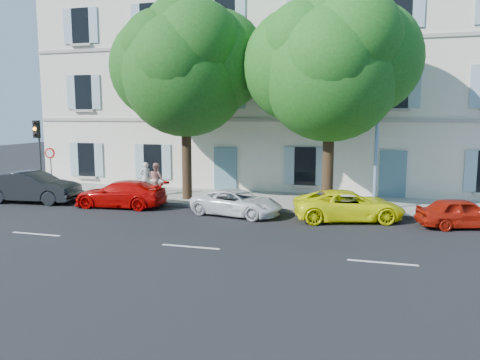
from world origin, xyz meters
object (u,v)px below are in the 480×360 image
(car_red_coupe, at_px, (121,194))
(traffic_light, at_px, (38,141))
(car_red_hatchback, at_px, (463,213))
(road_sign, at_px, (51,161))
(pedestrian_b, at_px, (156,179))
(pedestrian_a, at_px, (146,178))
(car_dark_sedan, at_px, (33,187))
(car_yellow_supercar, at_px, (349,205))
(tree_left, at_px, (185,73))
(street_lamp, at_px, (378,108))
(tree_right, at_px, (330,72))
(car_white_coupe, at_px, (237,203))

(car_red_coupe, relative_size, traffic_light, 1.12)
(car_red_hatchback, distance_m, road_sign, 19.65)
(car_red_coupe, bearing_deg, pedestrian_b, 166.53)
(car_red_coupe, relative_size, pedestrian_a, 2.61)
(car_red_coupe, xyz_separation_m, pedestrian_a, (-0.31, 3.10, 0.35))
(car_dark_sedan, relative_size, car_yellow_supercar, 1.04)
(car_red_coupe, bearing_deg, tree_left, 128.06)
(traffic_light, relative_size, street_lamp, 0.49)
(tree_right, height_order, pedestrian_a, tree_right)
(tree_left, bearing_deg, car_yellow_supercar, -14.74)
(tree_left, distance_m, road_sign, 8.59)
(pedestrian_a, bearing_deg, car_red_coupe, 55.00)
(car_red_hatchback, height_order, traffic_light, traffic_light)
(tree_left, distance_m, pedestrian_b, 5.65)
(tree_left, xyz_separation_m, pedestrian_a, (-2.76, 0.94, -5.27))
(car_dark_sedan, relative_size, pedestrian_b, 2.77)
(pedestrian_b, bearing_deg, traffic_light, 47.57)
(tree_right, bearing_deg, street_lamp, -4.15)
(car_yellow_supercar, distance_m, street_lamp, 4.31)
(car_yellow_supercar, height_order, tree_right, tree_right)
(car_red_hatchback, distance_m, tree_left, 13.60)
(tree_left, distance_m, tree_right, 6.92)
(car_white_coupe, xyz_separation_m, road_sign, (-10.65, 1.74, 1.35))
(car_yellow_supercar, relative_size, pedestrian_b, 2.66)
(car_dark_sedan, distance_m, car_red_coupe, 4.77)
(car_red_coupe, relative_size, pedestrian_b, 2.57)
(traffic_light, xyz_separation_m, street_lamp, (16.82, 0.22, 1.63))
(car_red_hatchback, height_order, road_sign, road_sign)
(car_red_hatchback, distance_m, pedestrian_b, 14.40)
(car_dark_sedan, xyz_separation_m, road_sign, (-0.16, 1.64, 1.14))
(pedestrian_a, bearing_deg, car_red_hatchback, 127.52)
(car_red_coupe, relative_size, car_red_hatchback, 1.28)
(pedestrian_a, relative_size, pedestrian_b, 0.99)
(car_white_coupe, distance_m, car_red_hatchback, 8.90)
(car_dark_sedan, height_order, tree_left, tree_left)
(street_lamp, bearing_deg, traffic_light, -179.24)
(car_red_coupe, height_order, road_sign, road_sign)
(road_sign, bearing_deg, street_lamp, -0.09)
(tree_right, bearing_deg, pedestrian_a, 171.34)
(car_red_coupe, height_order, traffic_light, traffic_light)
(street_lamp, xyz_separation_m, pedestrian_a, (-11.68, 1.62, -3.58))
(car_white_coupe, xyz_separation_m, traffic_light, (-11.16, 1.49, 2.38))
(car_white_coupe, distance_m, traffic_light, 11.51)
(car_dark_sedan, bearing_deg, tree_right, -88.51)
(pedestrian_b, bearing_deg, car_dark_sedan, 62.16)
(tree_left, height_order, road_sign, tree_left)
(traffic_light, bearing_deg, pedestrian_a, 19.73)
(car_red_hatchback, relative_size, tree_left, 0.36)
(traffic_light, distance_m, pedestrian_b, 6.42)
(car_red_hatchback, distance_m, pedestrian_a, 15.25)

